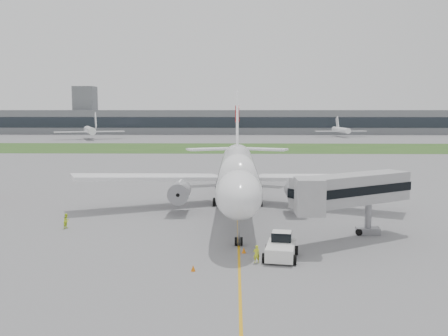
{
  "coord_description": "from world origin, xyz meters",
  "views": [
    {
      "loc": [
        -0.44,
        -66.48,
        14.32
      ],
      "look_at": [
        -1.92,
        2.0,
        6.27
      ],
      "focal_mm": 40.0,
      "sensor_mm": 36.0,
      "label": 1
    }
  ],
  "objects_px": {
    "pushback_tug": "(281,247)",
    "airliner": "(238,170)",
    "ground_crew_near": "(256,254)",
    "jet_bridge": "(346,191)"
  },
  "relations": [
    {
      "from": "pushback_tug",
      "to": "airliner",
      "type": "bearing_deg",
      "value": 109.02
    },
    {
      "from": "airliner",
      "to": "ground_crew_near",
      "type": "xyz_separation_m",
      "value": [
        1.62,
        -25.86,
        -4.8
      ]
    },
    {
      "from": "airliner",
      "to": "pushback_tug",
      "type": "relative_size",
      "value": 10.65
    },
    {
      "from": "pushback_tug",
      "to": "jet_bridge",
      "type": "xyz_separation_m",
      "value": [
        7.69,
        6.8,
        4.39
      ]
    },
    {
      "from": "airliner",
      "to": "jet_bridge",
      "type": "height_order",
      "value": "airliner"
    },
    {
      "from": "jet_bridge",
      "to": "ground_crew_near",
      "type": "bearing_deg",
      "value": -172.01
    },
    {
      "from": "pushback_tug",
      "to": "ground_crew_near",
      "type": "relative_size",
      "value": 2.96
    },
    {
      "from": "jet_bridge",
      "to": "ground_crew_near",
      "type": "height_order",
      "value": "jet_bridge"
    },
    {
      "from": "pushback_tug",
      "to": "jet_bridge",
      "type": "height_order",
      "value": "jet_bridge"
    },
    {
      "from": "airliner",
      "to": "ground_crew_near",
      "type": "bearing_deg",
      "value": -86.41
    }
  ]
}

